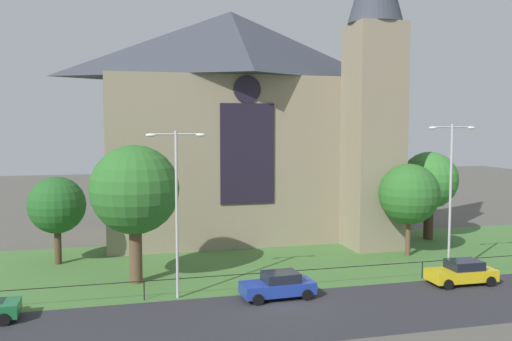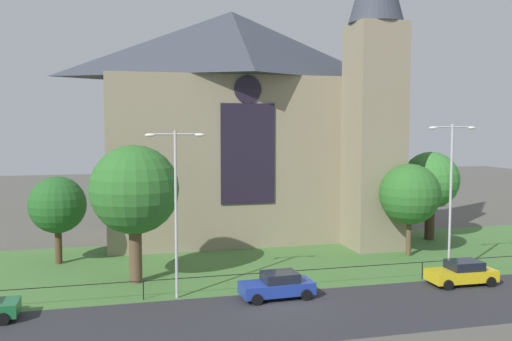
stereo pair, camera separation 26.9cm
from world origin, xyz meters
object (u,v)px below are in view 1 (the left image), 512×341
(parked_car_blue, at_px, (278,285))
(tree_right_far, at_px, (429,181))
(streetlamp_near, at_px, (177,195))
(parked_car_yellow, at_px, (462,272))
(church_building, at_px, (241,122))
(tree_left_near, at_px, (135,190))
(tree_right_near, at_px, (409,194))
(tree_left_far, at_px, (57,205))
(streetlamp_far, at_px, (451,183))

(parked_car_blue, bearing_deg, tree_right_far, -146.86)
(streetlamp_near, height_order, parked_car_yellow, streetlamp_near)
(streetlamp_near, bearing_deg, church_building, 65.36)
(tree_right_far, relative_size, tree_left_near, 0.88)
(tree_left_near, bearing_deg, streetlamp_near, -60.83)
(parked_car_blue, bearing_deg, tree_right_near, -151.76)
(tree_left_near, bearing_deg, parked_car_blue, -34.56)
(tree_left_near, relative_size, parked_car_yellow, 2.06)
(church_building, distance_m, streetlamp_near, 19.14)
(tree_left_near, height_order, parked_car_blue, tree_left_near)
(tree_left_far, relative_size, parked_car_blue, 1.47)
(streetlamp_far, height_order, parked_car_blue, streetlamp_far)
(tree_left_near, xyz_separation_m, tree_right_near, (20.54, 2.33, -1.15))
(tree_right_far, height_order, parked_car_yellow, tree_right_far)
(tree_right_far, xyz_separation_m, streetlamp_near, (-23.33, -11.38, 0.86))
(tree_left_near, height_order, parked_car_yellow, tree_left_near)
(tree_left_far, height_order, streetlamp_far, streetlamp_far)
(streetlamp_near, relative_size, parked_car_yellow, 2.28)
(streetlamp_far, relative_size, parked_car_yellow, 2.37)
(tree_left_far, bearing_deg, church_building, 23.90)
(church_building, bearing_deg, parked_car_yellow, -62.18)
(tree_left_far, bearing_deg, tree_left_near, -50.89)
(parked_car_blue, bearing_deg, tree_left_far, -45.02)
(church_building, distance_m, tree_left_far, 17.61)
(tree_right_far, height_order, streetlamp_near, streetlamp_near)
(tree_left_far, xyz_separation_m, streetlamp_near, (7.35, -10.26, 1.76))
(streetlamp_far, bearing_deg, tree_right_near, 84.54)
(tree_right_far, distance_m, tree_right_near, 7.18)
(tree_right_far, height_order, streetlamp_far, streetlamp_far)
(tree_left_near, relative_size, tree_right_near, 1.24)
(streetlamp_near, xyz_separation_m, parked_car_blue, (5.62, -1.49, -5.27))
(tree_left_far, bearing_deg, parked_car_yellow, -25.56)
(tree_left_far, xyz_separation_m, streetlamp_far, (25.13, -10.26, 1.97))
(tree_right_far, bearing_deg, tree_right_near, -133.78)
(tree_left_near, xyz_separation_m, streetlamp_near, (2.16, -3.87, 0.12))
(tree_right_near, bearing_deg, tree_right_far, 46.22)
(church_building, relative_size, tree_right_far, 3.39)
(tree_left_far, height_order, tree_left_near, tree_left_near)
(parked_car_blue, height_order, parked_car_yellow, same)
(church_building, distance_m, streetlamp_far, 20.10)
(tree_left_near, bearing_deg, tree_left_far, 129.11)
(tree_right_far, distance_m, parked_car_blue, 22.33)
(tree_left_near, bearing_deg, streetlamp_far, -10.99)
(tree_right_near, bearing_deg, streetlamp_near, -161.34)
(parked_car_yellow, bearing_deg, streetlamp_far, -94.13)
(tree_left_near, distance_m, streetlamp_near, 4.44)
(parked_car_yellow, bearing_deg, tree_right_near, -94.13)
(tree_left_near, bearing_deg, tree_right_far, 16.41)
(tree_right_far, height_order, tree_right_near, tree_right_far)
(tree_right_far, relative_size, streetlamp_far, 0.76)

